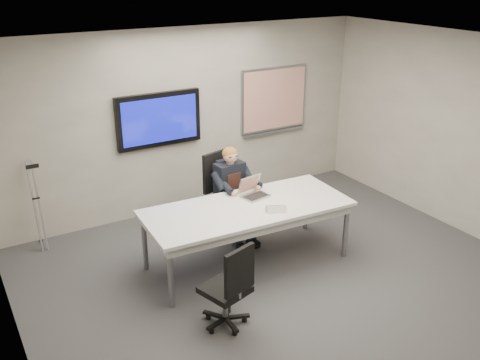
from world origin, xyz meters
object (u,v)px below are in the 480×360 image
conference_table (247,213)px  office_chair_far (226,208)px  seated_person (236,204)px  laptop (253,191)px  office_chair_near (228,301)px

conference_table → office_chair_far: size_ratio=2.27×
seated_person → laptop: bearing=-89.5°
laptop → office_chair_near: bearing=-141.5°
office_chair_far → laptop: office_chair_far is taller
seated_person → laptop: size_ratio=3.39×
office_chair_near → seated_person: bearing=-138.9°
office_chair_far → seated_person: 0.31m
conference_table → seated_person: size_ratio=2.02×
seated_person → office_chair_near: bearing=-127.1°
seated_person → laptop: 0.51m
conference_table → office_chair_far: (0.19, 0.90, -0.35)m
office_chair_far → office_chair_near: office_chair_far is taller
seated_person → laptop: seated_person is taller
conference_table → office_chair_far: office_chair_far is taller
office_chair_far → office_chair_near: (-1.05, -1.93, -0.05)m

